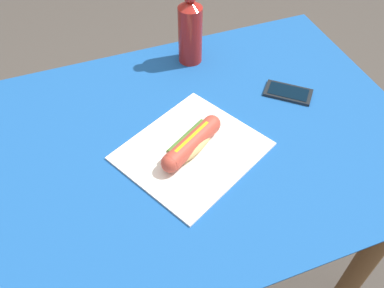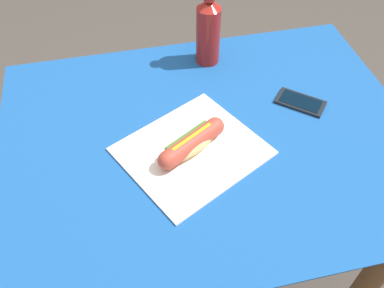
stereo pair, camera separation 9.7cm
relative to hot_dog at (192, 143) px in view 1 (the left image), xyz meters
The scene contains 6 objects.
ground_plane 0.81m from the hot_dog, 35.87° to the left, with size 6.00×6.00×0.00m, color #47423D.
dining_table 0.19m from the hot_dog, 35.87° to the left, with size 1.11×0.86×0.77m.
paper_wrapper 0.03m from the hot_dog, 58.99° to the right, with size 0.33×0.29×0.01m, color white.
hot_dog is the anchor object (origin of this frame).
cell_phone 0.36m from the hot_dog, 17.76° to the left, with size 0.15×0.14×0.01m.
soda_bottle 0.40m from the hot_dog, 70.06° to the left, with size 0.07×0.07×0.25m.
Camera 1 is at (-0.30, -0.69, 1.58)m, focal length 38.61 mm.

